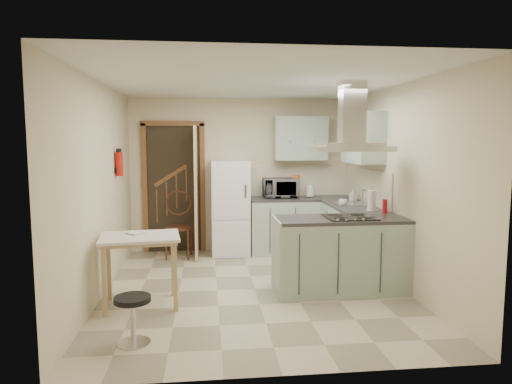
{
  "coord_description": "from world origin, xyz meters",
  "views": [
    {
      "loc": [
        -0.57,
        -5.41,
        1.81
      ],
      "look_at": [
        0.07,
        0.45,
        1.15
      ],
      "focal_mm": 32.0,
      "sensor_mm": 36.0,
      "label": 1
    }
  ],
  "objects": [
    {
      "name": "fire_extinguisher",
      "position": [
        -1.74,
        0.9,
        1.5
      ],
      "size": [
        0.1,
        0.1,
        0.32
      ],
      "primitive_type": "cylinder",
      "color": "#B2140F",
      "rests_on": "left_wall"
    },
    {
      "name": "bentwood_chair",
      "position": [
        -1.01,
        1.63,
        0.47
      ],
      "size": [
        0.46,
        0.46,
        0.94
      ],
      "primitive_type": "cube",
      "rotation": [
        0.0,
        0.0,
        -0.1
      ],
      "color": "#482B18",
      "rests_on": "floor"
    },
    {
      "name": "extractor_hood",
      "position": [
        1.12,
        -0.18,
        1.72
      ],
      "size": [
        0.9,
        0.55,
        0.1
      ],
      "primitive_type": "cube",
      "color": "silver",
      "rests_on": "ceiling"
    },
    {
      "name": "cup",
      "position": [
        1.34,
        0.78,
        0.95
      ],
      "size": [
        0.15,
        0.15,
        0.09
      ],
      "primitive_type": "imported",
      "rotation": [
        0.0,
        0.0,
        0.31
      ],
      "color": "silver",
      "rests_on": "counter_right"
    },
    {
      "name": "stool",
      "position": [
        -1.24,
        -1.39,
        0.22
      ],
      "size": [
        0.36,
        0.36,
        0.44
      ],
      "primitive_type": "cylinder",
      "rotation": [
        0.0,
        0.0,
        -0.1
      ],
      "color": "black",
      "rests_on": "floor"
    },
    {
      "name": "book",
      "position": [
        -1.42,
        -0.36,
        0.83
      ],
      "size": [
        0.24,
        0.25,
        0.09
      ],
      "primitive_type": "imported",
      "rotation": [
        0.0,
        0.0,
        0.77
      ],
      "color": "#A63749",
      "rests_on": "drop_leaf_table"
    },
    {
      "name": "doorway",
      "position": [
        -1.1,
        2.07,
        1.05
      ],
      "size": [
        1.1,
        0.12,
        2.1
      ],
      "primitive_type": "cube",
      "color": "brown",
      "rests_on": "floor"
    },
    {
      "name": "kettle",
      "position": [
        1.1,
        1.8,
        1.01
      ],
      "size": [
        0.16,
        0.16,
        0.22
      ],
      "primitive_type": "cylinder",
      "rotation": [
        0.0,
        0.0,
        -0.06
      ],
      "color": "silver",
      "rests_on": "counter_back"
    },
    {
      "name": "red_bottle",
      "position": [
        1.67,
        0.09,
        0.99
      ],
      "size": [
        0.06,
        0.06,
        0.18
      ],
      "primitive_type": "cylinder",
      "rotation": [
        0.0,
        0.0,
        0.03
      ],
      "color": "red",
      "rests_on": "peninsula"
    },
    {
      "name": "sink",
      "position": [
        1.5,
        0.95,
        0.91
      ],
      "size": [
        0.45,
        0.4,
        0.01
      ],
      "primitive_type": "cube",
      "color": "silver",
      "rests_on": "counter_right"
    },
    {
      "name": "cereal_box",
      "position": [
        0.9,
        1.98,
        1.07
      ],
      "size": [
        0.16,
        0.25,
        0.34
      ],
      "primitive_type": "cube",
      "rotation": [
        0.0,
        0.0,
        -0.34
      ],
      "color": "orange",
      "rests_on": "counter_back"
    },
    {
      "name": "peninsula",
      "position": [
        1.02,
        -0.18,
        0.45
      ],
      "size": [
        1.55,
        0.65,
        0.9
      ],
      "primitive_type": "cube",
      "color": "#9EB2A0",
      "rests_on": "floor"
    },
    {
      "name": "splashback",
      "position": [
        0.96,
        2.09,
        1.15
      ],
      "size": [
        1.68,
        0.02,
        0.5
      ],
      "primitive_type": "cube",
      "color": "beige",
      "rests_on": "counter_back"
    },
    {
      "name": "wall_cabinet_right",
      "position": [
        1.62,
        0.85,
        1.85
      ],
      "size": [
        0.35,
        0.9,
        0.7
      ],
      "primitive_type": "cube",
      "color": "#9EB2A0",
      "rests_on": "right_wall"
    },
    {
      "name": "counter_right",
      "position": [
        1.5,
        1.12,
        0.45
      ],
      "size": [
        0.6,
        1.95,
        0.9
      ],
      "primitive_type": "cube",
      "color": "#9EB2A0",
      "rests_on": "floor"
    },
    {
      "name": "right_wall",
      "position": [
        1.8,
        0.0,
        1.25
      ],
      "size": [
        0.0,
        4.2,
        4.2
      ],
      "primitive_type": "plane",
      "rotation": [
        1.57,
        0.0,
        -1.57
      ],
      "color": "beige",
      "rests_on": "floor"
    },
    {
      "name": "left_wall",
      "position": [
        -1.8,
        0.0,
        1.25
      ],
      "size": [
        0.0,
        4.2,
        4.2
      ],
      "primitive_type": "plane",
      "rotation": [
        1.57,
        0.0,
        1.57
      ],
      "color": "beige",
      "rests_on": "floor"
    },
    {
      "name": "counter_back",
      "position": [
        0.66,
        1.8,
        0.45
      ],
      "size": [
        1.08,
        0.6,
        0.9
      ],
      "primitive_type": "cube",
      "color": "#9EB2A0",
      "rests_on": "floor"
    },
    {
      "name": "soap_bottle",
      "position": [
        1.66,
        1.32,
        0.99
      ],
      "size": [
        0.11,
        0.11,
        0.18
      ],
      "primitive_type": "imported",
      "rotation": [
        0.0,
        0.0,
        0.36
      ],
      "color": "#9D9DA8",
      "rests_on": "counter_right"
    },
    {
      "name": "hob",
      "position": [
        1.12,
        -0.18,
        0.91
      ],
      "size": [
        0.58,
        0.5,
        0.01
      ],
      "primitive_type": "cube",
      "color": "black",
      "rests_on": "peninsula"
    },
    {
      "name": "fridge",
      "position": [
        -0.2,
        1.8,
        0.75
      ],
      "size": [
        0.6,
        0.6,
        1.5
      ],
      "primitive_type": "cube",
      "color": "white",
      "rests_on": "floor"
    },
    {
      "name": "paper_towel",
      "position": [
        1.57,
        0.28,
        1.04
      ],
      "size": [
        0.15,
        0.15,
        0.28
      ],
      "primitive_type": "cylinder",
      "rotation": [
        0.0,
        0.0,
        -0.41
      ],
      "color": "white",
      "rests_on": "counter_right"
    },
    {
      "name": "drop_leaf_table",
      "position": [
        -1.3,
        -0.42,
        0.39
      ],
      "size": [
        0.9,
        0.72,
        0.79
      ],
      "primitive_type": "cube",
      "rotation": [
        0.0,
        0.0,
        0.11
      ],
      "color": "#C9B87C",
      "rests_on": "floor"
    },
    {
      "name": "ceiling",
      "position": [
        0.0,
        0.0,
        2.5
      ],
      "size": [
        4.2,
        4.2,
        0.0
      ],
      "primitive_type": "plane",
      "rotation": [
        3.14,
        0.0,
        0.0
      ],
      "color": "silver",
      "rests_on": "back_wall"
    },
    {
      "name": "floor",
      "position": [
        0.0,
        0.0,
        0.0
      ],
      "size": [
        4.2,
        4.2,
        0.0
      ],
      "primitive_type": "plane",
      "color": "#C1B696",
      "rests_on": "ground"
    },
    {
      "name": "back_wall",
      "position": [
        0.0,
        2.1,
        1.25
      ],
      "size": [
        3.6,
        0.0,
        3.6
      ],
      "primitive_type": "plane",
      "rotation": [
        1.57,
        0.0,
        0.0
      ],
      "color": "beige",
      "rests_on": "floor"
    },
    {
      "name": "wall_cabinet_back",
      "position": [
        0.95,
        1.93,
        1.85
      ],
      "size": [
        0.85,
        0.35,
        0.7
      ],
      "primitive_type": "cube",
      "color": "#9EB2A0",
      "rests_on": "back_wall"
    },
    {
      "name": "microwave",
      "position": [
        0.62,
        1.84,
        1.05
      ],
      "size": [
        0.56,
        0.38,
        0.31
      ],
      "primitive_type": "imported",
      "rotation": [
        0.0,
        0.0,
        0.02
      ],
      "color": "black",
      "rests_on": "counter_back"
    }
  ]
}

